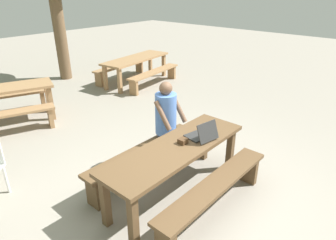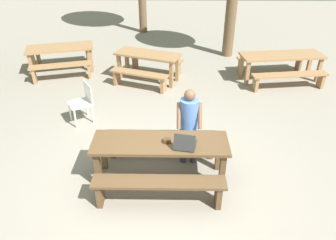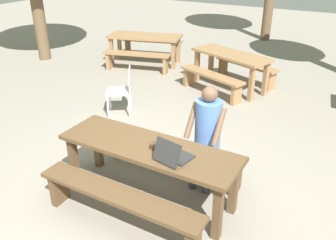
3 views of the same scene
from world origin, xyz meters
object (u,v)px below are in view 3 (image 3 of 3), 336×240
at_px(small_pouch, 156,146).
at_px(picnic_table_distant, 145,40).
at_px(plastic_chair, 123,89).
at_px(picnic_table_mid, 231,60).
at_px(picnic_table_front, 148,154).
at_px(person_seated, 207,130).
at_px(laptop, 173,154).

distance_m(small_pouch, picnic_table_distant, 5.55).
bearing_deg(plastic_chair, picnic_table_mid, 117.93).
xyz_separation_m(picnic_table_front, person_seated, (0.48, 0.58, 0.17)).
xyz_separation_m(picnic_table_front, picnic_table_distant, (-3.01, 4.57, -0.00)).
relative_size(person_seated, plastic_chair, 1.57).
relative_size(picnic_table_front, plastic_chair, 2.53).
distance_m(small_pouch, person_seated, 0.69).
xyz_separation_m(person_seated, picnic_table_mid, (-0.96, 3.40, -0.16)).
xyz_separation_m(person_seated, picnic_table_distant, (-3.48, 4.00, -0.17)).
bearing_deg(laptop, plastic_chair, -32.20).
height_order(picnic_table_front, person_seated, person_seated).
distance_m(person_seated, picnic_table_mid, 3.54).
height_order(picnic_table_front, plastic_chair, plastic_chair).
relative_size(laptop, person_seated, 0.30).
bearing_deg(picnic_table_front, person_seated, 50.37).
xyz_separation_m(laptop, small_pouch, (-0.27, 0.10, -0.03)).
bearing_deg(picnic_table_distant, person_seated, -64.35).
relative_size(small_pouch, picnic_table_distant, 0.06).
bearing_deg(small_pouch, picnic_table_mid, 98.48).
distance_m(laptop, plastic_chair, 2.87).
bearing_deg(picnic_table_mid, small_pouch, -61.35).
xyz_separation_m(laptop, picnic_table_mid, (-0.87, 4.09, -0.16)).
relative_size(picnic_table_front, person_seated, 1.61).
distance_m(laptop, picnic_table_distant, 5.79).
distance_m(picnic_table_front, laptop, 0.44).
distance_m(picnic_table_front, picnic_table_distant, 5.47).
bearing_deg(plastic_chair, picnic_table_front, 10.46).
xyz_separation_m(plastic_chair, picnic_table_distant, (-1.31, 2.75, 0.16)).
relative_size(laptop, picnic_table_mid, 0.22).
xyz_separation_m(laptop, picnic_table_distant, (-3.40, 4.69, -0.17)).
xyz_separation_m(laptop, person_seated, (0.09, 0.69, -0.01)).
bearing_deg(plastic_chair, small_pouch, 12.15).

